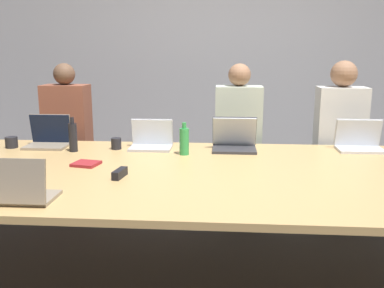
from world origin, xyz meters
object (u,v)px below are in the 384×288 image
Objects in this scene: cup_far_left at (11,142)px; laptop_far_midleft at (151,140)px; laptop_near_left at (18,189)px; bottle_far_midleft at (184,141)px; laptop_far_left at (49,137)px; bottle_far_left at (73,137)px; person_far_right at (339,146)px; person_far_center at (238,146)px; laptop_far_center at (234,140)px; cup_far_midleft at (116,144)px; stapler at (120,173)px; person_far_left at (68,143)px; laptop_far_right at (359,141)px.

cup_far_left is 0.29× the size of laptop_far_midleft.
laptop_near_left reaches higher than laptop_far_midleft.
laptop_far_left is at bearing 169.85° from bottle_far_midleft.
bottle_far_midleft is (0.84, -0.04, -0.01)m from bottle_far_left.
person_far_right is 1.02× the size of person_far_center.
cup_far_left is (-0.27, -0.07, -0.03)m from laptop_far_left.
cup_far_left is 1.87m from person_far_center.
cup_far_midleft is at bearing -176.76° from laptop_far_center.
laptop_far_midleft is (0.83, -0.01, -0.01)m from laptop_far_left.
person_far_right is 1.43m from bottle_far_midleft.
stapler is at bearing -120.25° from person_far_center.
person_far_center reaches higher than bottle_far_left.
person_far_center is at bearing 178.15° from person_far_right.
person_far_right is at bearing -139.36° from laptop_near_left.
laptop_far_center reaches higher than laptop_far_midleft.
person_far_center is 5.82× the size of bottle_far_midleft.
laptop_far_center is at bearing -0.01° from laptop_far_midleft.
person_far_right is at bearing 15.27° from cup_far_midleft.
person_far_center is (1.14, 1.74, -0.15)m from laptop_near_left.
person_far_right is 2.41m from person_far_left.
bottle_far_left reaches higher than bottle_far_midleft.
laptop_far_left is 1.47m from laptop_far_center.
person_far_left is 5.29× the size of bottle_far_left.
cup_far_left is at bearing -112.79° from person_far_left.
person_far_left is 1.01m from laptop_far_midleft.
cup_far_midleft is at bearing -176.27° from laptop_far_right.
stapler is at bearing -130.04° from laptop_near_left.
cup_far_midleft reaches higher than stapler.
person_far_center is (-0.91, 0.40, -0.14)m from laptop_far_right.
person_far_left reaches higher than laptop_near_left.
person_far_center is (1.51, 0.46, -0.15)m from laptop_far_left.
laptop_near_left is (-2.00, -1.71, 0.13)m from person_far_right.
bottle_far_midleft is at bearing -121.88° from person_far_center.
cup_far_left is at bearing -177.09° from laptop_far_right.
laptop_far_center reaches higher than stapler.
bottle_far_left reaches higher than laptop_far_right.
laptop_far_center is at bearing 7.24° from bottle_far_left.
laptop_far_right is at bearing 36.55° from stapler.
laptop_near_left is 1.35m from laptop_far_midleft.
bottle_far_left is at bearing -172.76° from laptop_far_center.
laptop_far_right is 1.60m from laptop_far_midleft.
bottle_far_midleft is (0.73, 1.08, 0.03)m from laptop_near_left.
laptop_far_left is at bearing -178.51° from laptop_far_right.
cup_far_left is 1.38m from bottle_far_midleft.
laptop_far_left reaches higher than cup_far_left.
person_far_center is 0.85m from laptop_far_midleft.
laptop_near_left is 1.39× the size of bottle_far_midleft.
cup_far_left is at bearing -176.51° from laptop_far_midleft.
laptop_near_left is at bearing -123.13° from person_far_center.
person_far_center is 8.96× the size of stapler.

